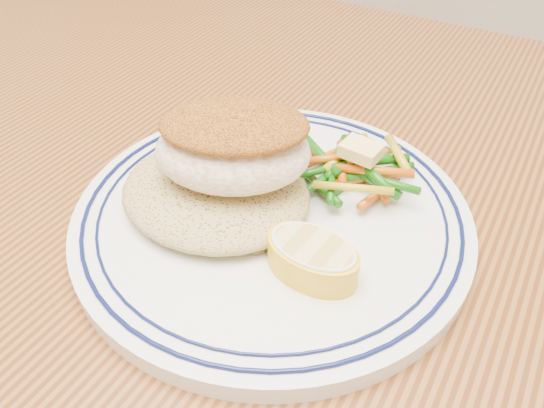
{
  "coord_description": "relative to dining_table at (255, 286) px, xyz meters",
  "views": [
    {
      "loc": [
        0.17,
        -0.27,
        1.02
      ],
      "look_at": [
        0.02,
        -0.01,
        0.77
      ],
      "focal_mm": 35.0,
      "sensor_mm": 36.0,
      "label": 1
    }
  ],
  "objects": [
    {
      "name": "rice_pilaf",
      "position": [
        -0.02,
        -0.03,
        0.13
      ],
      "size": [
        0.14,
        0.13,
        0.03
      ],
      "primitive_type": "ellipsoid",
      "color": "#A28B51",
      "rests_on": "plate"
    },
    {
      "name": "lemon_wedge",
      "position": [
        0.08,
        -0.05,
        0.13
      ],
      "size": [
        0.07,
        0.06,
        0.02
      ],
      "color": "yellow",
      "rests_on": "plate"
    },
    {
      "name": "vegetable_pile",
      "position": [
        0.06,
        0.05,
        0.12
      ],
      "size": [
        0.11,
        0.1,
        0.03
      ],
      "color": "#13540A",
      "rests_on": "plate"
    },
    {
      "name": "butter_pat",
      "position": [
        0.07,
        0.05,
        0.14
      ],
      "size": [
        0.03,
        0.02,
        0.01
      ],
      "primitive_type": "cube",
      "rotation": [
        0.0,
        0.0,
        -0.09
      ],
      "color": "#FFDE7C",
      "rests_on": "vegetable_pile"
    },
    {
      "name": "dining_table",
      "position": [
        0.0,
        0.0,
        0.0
      ],
      "size": [
        1.5,
        0.9,
        0.75
      ],
      "color": "#552B11",
      "rests_on": "ground"
    },
    {
      "name": "plate",
      "position": [
        0.02,
        -0.01,
        0.11
      ],
      "size": [
        0.29,
        0.29,
        0.02
      ],
      "color": "white",
      "rests_on": "dining_table"
    },
    {
      "name": "fish_fillet",
      "position": [
        -0.0,
        -0.02,
        0.16
      ],
      "size": [
        0.13,
        0.12,
        0.06
      ],
      "color": "white",
      "rests_on": "rice_pilaf"
    }
  ]
}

